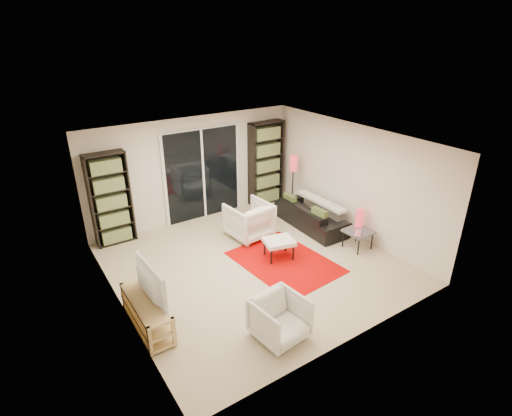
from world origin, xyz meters
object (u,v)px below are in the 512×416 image
at_px(side_table, 358,233).
at_px(bookshelf_right, 266,163).
at_px(bookshelf_left, 110,199).
at_px(floor_lamp, 293,169).
at_px(tv_stand, 147,313).
at_px(armchair_back, 249,220).
at_px(ottoman, 279,242).
at_px(sofa, 311,215).
at_px(armchair_front, 280,319).

bearing_deg(side_table, bookshelf_right, 93.81).
distance_m(bookshelf_left, floor_lamp, 4.19).
distance_m(tv_stand, side_table, 4.41).
height_order(armchair_back, floor_lamp, floor_lamp).
height_order(bookshelf_left, floor_lamp, bookshelf_left).
height_order(tv_stand, side_table, tv_stand).
height_order(ottoman, side_table, same).
height_order(side_table, floor_lamp, floor_lamp).
bearing_deg(tv_stand, side_table, -0.88).
height_order(armchair_back, side_table, armchair_back).
bearing_deg(sofa, ottoman, 117.79).
distance_m(sofa, ottoman, 1.59).
distance_m(bookshelf_left, bookshelf_right, 3.85).
bearing_deg(bookshelf_left, floor_lamp, -10.36).
xyz_separation_m(bookshelf_right, floor_lamp, (0.27, -0.75, 0.02)).
distance_m(tv_stand, sofa, 4.43).
relative_size(tv_stand, armchair_back, 1.49).
height_order(armchair_back, armchair_front, armchair_back).
bearing_deg(sofa, side_table, -171.81).
bearing_deg(armchair_front, floor_lamp, 43.40).
distance_m(bookshelf_left, armchair_front, 4.42).
distance_m(bookshelf_left, tv_stand, 3.05).
bearing_deg(sofa, bookshelf_right, 3.21).
bearing_deg(bookshelf_right, floor_lamp, -70.23).
distance_m(armchair_back, floor_lamp, 1.88).
relative_size(bookshelf_right, sofa, 1.12).
relative_size(bookshelf_right, armchair_front, 2.91).
bearing_deg(side_table, tv_stand, 179.12).
height_order(armchair_front, ottoman, armchair_front).
relative_size(bookshelf_left, armchair_front, 2.70).
xyz_separation_m(bookshelf_right, sofa, (0.05, -1.72, -0.78)).
bearing_deg(floor_lamp, bookshelf_right, 109.77).
height_order(bookshelf_left, armchair_back, bookshelf_left).
bearing_deg(tv_stand, armchair_back, 29.34).
height_order(bookshelf_left, side_table, bookshelf_left).
xyz_separation_m(tv_stand, armchair_front, (1.53, -1.27, 0.06)).
distance_m(sofa, armchair_front, 3.70).
bearing_deg(armchair_back, side_table, 128.52).
height_order(tv_stand, armchair_front, armchair_front).
xyz_separation_m(bookshelf_left, sofa, (3.90, -1.72, -0.70)).
height_order(bookshelf_left, ottoman, bookshelf_left).
distance_m(bookshelf_right, tv_stand, 5.20).
bearing_deg(floor_lamp, ottoman, -134.54).
relative_size(sofa, side_table, 3.56).
bearing_deg(bookshelf_left, side_table, -36.61).
distance_m(tv_stand, ottoman, 2.89).
relative_size(bookshelf_right, tv_stand, 1.65).
bearing_deg(side_table, bookshelf_left, 143.39).
bearing_deg(ottoman, armchair_front, -126.17).
bearing_deg(sofa, tv_stand, 107.53).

